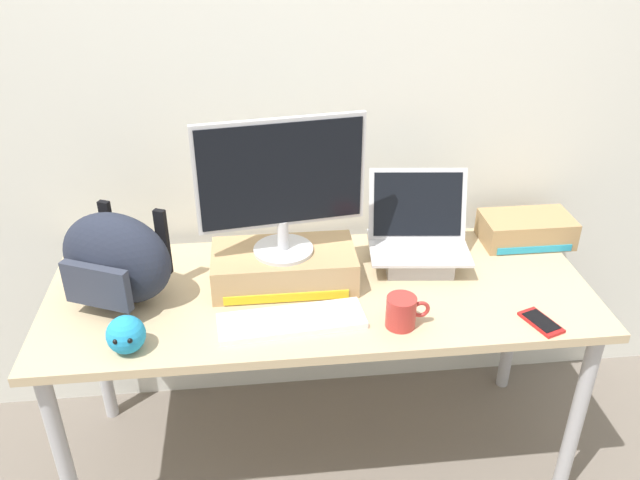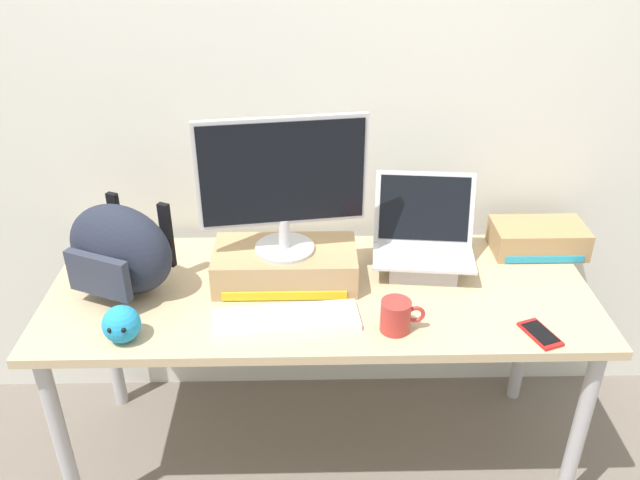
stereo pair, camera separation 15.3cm
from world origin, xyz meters
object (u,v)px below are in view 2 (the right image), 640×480
at_px(toner_box_yellow, 285,265).
at_px(cell_phone, 540,334).
at_px(plush_toy, 121,324).
at_px(external_keyboard, 286,319).
at_px(open_laptop, 422,251).
at_px(toner_box_cyan, 538,238).
at_px(messenger_backpack, 120,250).
at_px(coffee_mug, 396,316).
at_px(desktop_monitor, 283,182).

relative_size(toner_box_yellow, cell_phone, 3.10).
bearing_deg(cell_phone, plush_toy, 159.27).
bearing_deg(external_keyboard, open_laptop, 28.22).
relative_size(open_laptop, toner_box_cyan, 1.11).
distance_m(external_keyboard, messenger_backpack, 0.57).
bearing_deg(coffee_mug, open_laptop, 69.33).
distance_m(external_keyboard, toner_box_cyan, 0.97).
distance_m(plush_toy, toner_box_cyan, 1.43).
xyz_separation_m(open_laptop, toner_box_cyan, (0.43, 0.10, -0.01)).
height_order(desktop_monitor, external_keyboard, desktop_monitor).
relative_size(plush_toy, toner_box_cyan, 0.34).
relative_size(coffee_mug, plush_toy, 1.20).
height_order(open_laptop, cell_phone, open_laptop).
bearing_deg(toner_box_cyan, messenger_backpack, -171.10).
xyz_separation_m(external_keyboard, toner_box_cyan, (0.88, 0.40, 0.04)).
distance_m(external_keyboard, cell_phone, 0.75).
relative_size(toner_box_yellow, toner_box_cyan, 1.44).
height_order(toner_box_yellow, cell_phone, toner_box_yellow).
bearing_deg(toner_box_cyan, open_laptop, -166.27).
xyz_separation_m(toner_box_yellow, coffee_mug, (0.33, -0.27, -0.01)).
relative_size(messenger_backpack, coffee_mug, 3.10).
bearing_deg(messenger_backpack, external_keyboard, 4.39).
height_order(desktop_monitor, cell_phone, desktop_monitor).
height_order(coffee_mug, toner_box_cyan, toner_box_cyan).
height_order(messenger_backpack, toner_box_cyan, messenger_backpack).
distance_m(open_laptop, external_keyboard, 0.55).
relative_size(toner_box_yellow, desktop_monitor, 0.89).
distance_m(open_laptop, plush_toy, 0.99).
relative_size(desktop_monitor, plush_toy, 4.72).
height_order(desktop_monitor, coffee_mug, desktop_monitor).
height_order(open_laptop, coffee_mug, open_laptop).
bearing_deg(toner_box_cyan, desktop_monitor, -168.80).
distance_m(toner_box_yellow, cell_phone, 0.81).
bearing_deg(toner_box_yellow, cell_phone, -22.55).
bearing_deg(toner_box_cyan, coffee_mug, -141.18).
relative_size(external_keyboard, coffee_mug, 3.41).
bearing_deg(external_keyboard, plush_toy, -176.43).
bearing_deg(desktop_monitor, toner_box_yellow, 92.93).
height_order(desktop_monitor, messenger_backpack, desktop_monitor).
bearing_deg(coffee_mug, cell_phone, -5.14).
height_order(toner_box_yellow, external_keyboard, toner_box_yellow).
xyz_separation_m(messenger_backpack, plush_toy, (0.05, -0.26, -0.09)).
relative_size(desktop_monitor, messenger_backpack, 1.27).
height_order(desktop_monitor, open_laptop, desktop_monitor).
bearing_deg(plush_toy, messenger_backpack, 101.55).
bearing_deg(messenger_backpack, toner_box_cyan, 32.97).
xyz_separation_m(toner_box_yellow, desktop_monitor, (0.00, -0.00, 0.30)).
distance_m(messenger_backpack, toner_box_cyan, 1.42).
bearing_deg(messenger_backpack, open_laptop, 30.80).
bearing_deg(toner_box_yellow, toner_box_cyan, 11.13).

